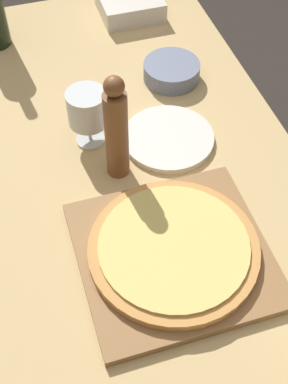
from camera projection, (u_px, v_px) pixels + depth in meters
The scene contains 9 objects.
ground_plane at pixel (130, 354), 1.69m from camera, with size 12.00×12.00×0.00m, color #2D2823.
dining_table at pixel (124, 231), 1.16m from camera, with size 0.83×1.59×0.77m.
cutting_board at pixel (173, 254), 1.00m from camera, with size 0.35×0.34×0.02m.
pizza at pixel (174, 248), 0.98m from camera, with size 0.32×0.32×0.02m.
pepper_mill at pixel (116, 130), 1.05m from camera, with size 0.05×0.05×0.25m.
wine_glass at pixel (87, 109), 1.13m from camera, with size 0.09×0.09×0.14m.
small_bowl at pixel (172, 71), 1.32m from camera, with size 0.14×0.14×0.04m.
dinner_plate at pixel (168, 138), 1.20m from camera, with size 0.20×0.20×0.01m.
food_container at pixel (130, 4), 1.50m from camera, with size 0.17×0.16×0.06m.
Camera 1 is at (-0.15, -0.65, 1.63)m, focal length 50.00 mm.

